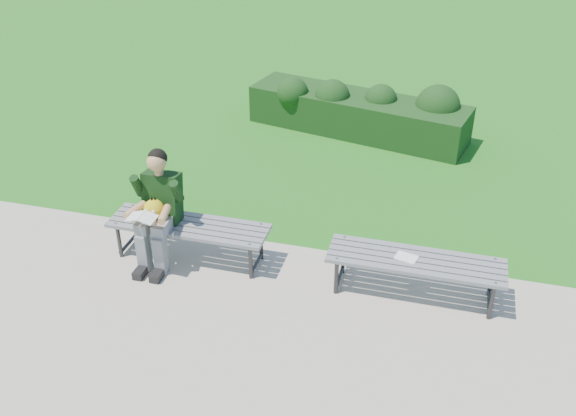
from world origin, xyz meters
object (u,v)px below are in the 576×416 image
Objects in this scene: bench_right at (416,263)px; paper_sheet at (406,257)px; seated_boy at (158,206)px; hedge at (363,111)px; bench_left at (189,228)px.

paper_sheet is (-0.10, -0.00, 0.06)m from bench_right.
seated_boy is 2.71m from paper_sheet.
seated_boy reaches higher than paper_sheet.
bench_right is 1.37× the size of seated_boy.
bench_right is at bearing -73.32° from hedge.
hedge reaches higher than paper_sheet.
bench_left is at bearing 17.16° from seated_boy.
bench_right is at bearing 0.00° from paper_sheet.
bench_left is at bearing -107.97° from hedge.
hedge is 2.00× the size of bench_left.
bench_left is 0.43m from seated_boy.
bench_left is 2.50m from bench_right.
hedge is at bearing 68.68° from seated_boy.
hedge is 4.17m from paper_sheet.
hedge is 14.33× the size of paper_sheet.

